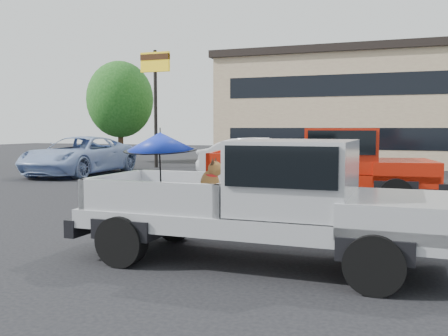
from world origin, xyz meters
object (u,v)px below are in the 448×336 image
at_px(red_pickup, 332,163).
at_px(silver_sedan, 264,160).
at_px(motel_sign, 155,77).
at_px(tree_left, 120,100).
at_px(silver_pickup, 279,195).
at_px(blue_suv, 79,156).

height_order(red_pickup, silver_sedan, red_pickup).
relative_size(motel_sign, tree_left, 1.00).
distance_m(motel_sign, tree_left, 5.08).
distance_m(motel_sign, silver_pickup, 19.27).
height_order(motel_sign, blue_suv, motel_sign).
bearing_deg(blue_suv, silver_pickup, -45.67).
height_order(motel_sign, tree_left, tree_left).
bearing_deg(tree_left, silver_pickup, -52.24).
bearing_deg(blue_suv, red_pickup, -24.60).
bearing_deg(motel_sign, tree_left, 143.13).
bearing_deg(silver_pickup, blue_suv, 136.76).
bearing_deg(silver_pickup, motel_sign, 123.65).
distance_m(silver_pickup, silver_sedan, 11.79).
xyz_separation_m(tree_left, red_pickup, (14.38, -12.43, -2.61)).
relative_size(motel_sign, red_pickup, 0.93).
bearing_deg(motel_sign, red_pickup, -42.25).
relative_size(silver_pickup, blue_suv, 0.95).
bearing_deg(motel_sign, silver_pickup, -56.25).
distance_m(motel_sign, red_pickup, 14.46).
bearing_deg(tree_left, red_pickup, -40.83).
xyz_separation_m(red_pickup, blue_suv, (-11.64, 4.72, -0.28)).
bearing_deg(red_pickup, motel_sign, 127.75).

